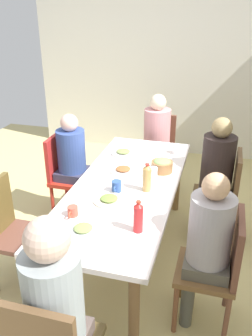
{
  "coord_description": "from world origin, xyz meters",
  "views": [
    {
      "loc": [
        2.51,
        0.7,
        2.14
      ],
      "look_at": [
        0.0,
        0.0,
        0.9
      ],
      "focal_mm": 38.28,
      "sensor_mm": 36.0,
      "label": 1
    }
  ],
  "objects": [
    {
      "name": "person_2",
      "position": [
        -0.52,
        0.7,
        0.72
      ],
      "size": [
        0.3,
        0.3,
        1.22
      ],
      "color": "#544F43",
      "rests_on": "ground_plane"
    },
    {
      "name": "person_3",
      "position": [
        0.52,
        0.7,
        0.7
      ],
      "size": [
        0.3,
        0.3,
        1.19
      ],
      "color": "#4F4F45",
      "rests_on": "ground_plane"
    },
    {
      "name": "wall_left",
      "position": [
        -2.66,
        0.0,
        1.3
      ],
      "size": [
        0.12,
        4.11,
        2.6
      ],
      "primitive_type": "cube",
      "color": "silver",
      "rests_on": "ground_plane"
    },
    {
      "name": "cup_3",
      "position": [
        0.13,
        -0.04,
        0.79
      ],
      "size": [
        0.11,
        0.08,
        0.09
      ],
      "color": "#3154A1",
      "rests_on": "dining_table"
    },
    {
      "name": "bottle_0",
      "position": [
        0.05,
        0.19,
        0.86
      ],
      "size": [
        0.07,
        0.07,
        0.23
      ],
      "color": "tan",
      "rests_on": "dining_table"
    },
    {
      "name": "chair_2",
      "position": [
        -0.52,
        0.79,
        0.51
      ],
      "size": [
        0.4,
        0.4,
        0.9
      ],
      "color": "brown",
      "rests_on": "ground_plane"
    },
    {
      "name": "person_5",
      "position": [
        -1.32,
        0.0,
        0.71
      ],
      "size": [
        0.3,
        0.3,
        1.18
      ],
      "color": "brown",
      "rests_on": "ground_plane"
    },
    {
      "name": "plate_1",
      "position": [
        0.29,
        -0.05,
        0.76
      ],
      "size": [
        0.24,
        0.24,
        0.04
      ],
      "color": "beige",
      "rests_on": "dining_table"
    },
    {
      "name": "person_1",
      "position": [
        -0.52,
        -0.7,
        0.68
      ],
      "size": [
        0.3,
        0.3,
        1.14
      ],
      "color": "#2F354B",
      "rests_on": "ground_plane"
    },
    {
      "name": "cup_0",
      "position": [
        -0.76,
        0.3,
        0.79
      ],
      "size": [
        0.11,
        0.08,
        0.08
      ],
      "color": "white",
      "rests_on": "dining_table"
    },
    {
      "name": "chair_0",
      "position": [
        0.52,
        -0.79,
        0.51
      ],
      "size": [
        0.4,
        0.4,
        0.9
      ],
      "color": "brown",
      "rests_on": "ground_plane"
    },
    {
      "name": "dining_table",
      "position": [
        0.0,
        0.0,
        0.66
      ],
      "size": [
        2.07,
        0.82,
        0.75
      ],
      "color": "white",
      "rests_on": "ground_plane"
    },
    {
      "name": "bowl_0",
      "position": [
        -0.32,
        0.24,
        0.8
      ],
      "size": [
        0.19,
        0.19,
        0.11
      ],
      "color": "#9A6B3F",
      "rests_on": "dining_table"
    },
    {
      "name": "chair_5",
      "position": [
        -1.42,
        0.0,
        0.51
      ],
      "size": [
        0.4,
        0.4,
        0.9
      ],
      "color": "brown",
      "rests_on": "ground_plane"
    },
    {
      "name": "chair_1",
      "position": [
        -0.52,
        -0.79,
        0.51
      ],
      "size": [
        0.4,
        0.4,
        0.9
      ],
      "color": "red",
      "rests_on": "ground_plane"
    },
    {
      "name": "cup_1",
      "position": [
        -0.18,
        0.19,
        0.79
      ],
      "size": [
        0.11,
        0.07,
        0.09
      ],
      "color": "white",
      "rests_on": "dining_table"
    },
    {
      "name": "person_4",
      "position": [
        1.33,
        0.0,
        0.76
      ],
      "size": [
        0.3,
        0.3,
        1.26
      ],
      "color": "brown",
      "rests_on": "ground_plane"
    },
    {
      "name": "chair_3",
      "position": [
        0.52,
        0.79,
        0.51
      ],
      "size": [
        0.4,
        0.4,
        0.9
      ],
      "color": "brown",
      "rests_on": "ground_plane"
    },
    {
      "name": "plate_2",
      "position": [
        -0.23,
        -0.09,
        0.76
      ],
      "size": [
        0.23,
        0.23,
        0.04
      ],
      "color": "silver",
      "rests_on": "dining_table"
    },
    {
      "name": "plate_0",
      "position": [
        0.71,
        -0.1,
        0.76
      ],
      "size": [
        0.23,
        0.23,
        0.04
      ],
      "color": "silver",
      "rests_on": "dining_table"
    },
    {
      "name": "plate_3",
      "position": [
        -0.61,
        -0.2,
        0.76
      ],
      "size": [
        0.24,
        0.24,
        0.04
      ],
      "color": "silver",
      "rests_on": "dining_table"
    },
    {
      "name": "bottle_1",
      "position": [
        0.61,
        0.25,
        0.85
      ],
      "size": [
        0.06,
        0.06,
        0.23
      ],
      "color": "red",
      "rests_on": "dining_table"
    },
    {
      "name": "ground_plane",
      "position": [
        0.0,
        0.0,
        0.0
      ],
      "size": [
        6.23,
        6.23,
        0.0
      ],
      "primitive_type": "plane",
      "color": "#CABA7B"
    },
    {
      "name": "cup_2",
      "position": [
        0.55,
        -0.24,
        0.78
      ],
      "size": [
        0.11,
        0.07,
        0.07
      ],
      "color": "#D25140",
      "rests_on": "dining_table"
    }
  ]
}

